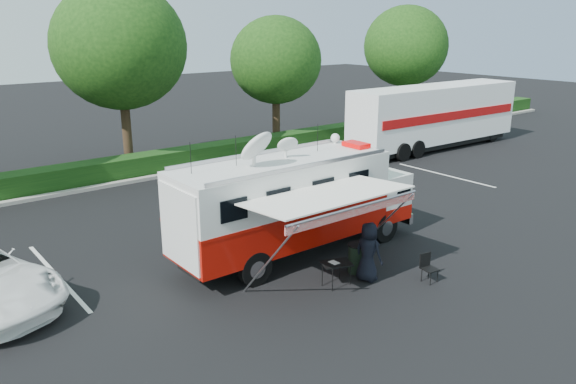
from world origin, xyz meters
The scene contains 10 objects.
ground_plane centered at (0.00, 0.00, 0.00)m, with size 120.00×120.00×0.00m, color black.
back_border centered at (1.14, 12.90, 5.00)m, with size 60.00×6.14×8.87m.
stall_lines centered at (-0.50, 3.00, 0.00)m, with size 24.12×5.50×0.01m.
command_truck centered at (-0.07, 0.00, 1.70)m, with size 8.24×2.27×3.96m.
awning centered at (-0.81, -2.36, 2.54)m, with size 4.50×2.35×2.72m.
person centered at (0.32, -2.71, 0.00)m, with size 0.84×0.54×1.71m, color black.
folding_table centered at (-0.60, -2.41, 0.63)m, with size 0.96×0.83×0.68m.
folding_chair centered at (1.60, -3.78, 0.48)m, with size 0.44×0.46×0.82m.
trash_bin centered at (0.48, -2.14, 0.43)m, with size 0.58×0.58×0.86m.
semi_trailer centered at (15.92, 7.14, 1.88)m, with size 11.66×2.85×3.57m.
Camera 1 is at (-10.41, -12.68, 6.99)m, focal length 35.00 mm.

